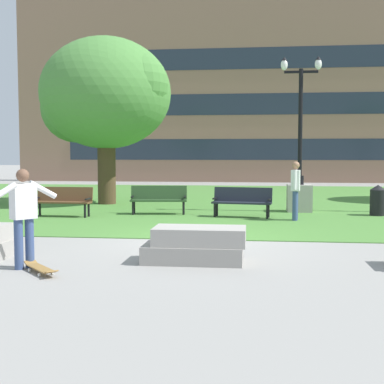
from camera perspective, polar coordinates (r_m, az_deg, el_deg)
name	(u,v)px	position (r m, az deg, el deg)	size (l,w,h in m)	color
ground_plane	(199,240)	(12.19, 0.70, -5.15)	(140.00, 140.00, 0.00)	gray
grass_lawn	(224,201)	(22.08, 3.41, -0.92)	(40.00, 20.00, 0.02)	#4C8438
concrete_block_left	(196,245)	(9.73, 0.44, -5.71)	(1.85, 0.90, 0.64)	#9E9991
person_skateboarder	(23,212)	(9.54, -17.54, -2.04)	(0.75, 1.36, 1.71)	#384C7A
skateboard	(41,268)	(9.22, -15.85, -7.83)	(0.85, 0.88, 0.14)	olive
park_bench_near_left	(242,200)	(16.39, 5.37, -0.86)	(1.86, 0.78, 0.90)	#1E232D
park_bench_near_right	(159,198)	(17.18, -3.57, -0.62)	(1.85, 0.74, 0.90)	#284723
park_bench_far_left	(63,200)	(16.97, -13.58, -0.79)	(1.82, 0.61, 0.90)	brown
lamp_post_right	(299,181)	(18.16, 11.40, 1.20)	(1.32, 0.80, 5.11)	#ADA89E
tree_far_right	(104,95)	(20.91, -9.33, 10.15)	(5.20, 4.95, 6.32)	#4C3823
trash_bin	(378,200)	(17.71, 19.21, -0.82)	(0.49, 0.49, 0.96)	black
person_bystander_far_lawn	(295,187)	(15.80, 10.98, 0.51)	(0.30, 0.63, 1.71)	#384C7A
building_facade_distant	(230,81)	(36.81, 4.13, 11.72)	(29.52, 1.03, 13.62)	#8E6B56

